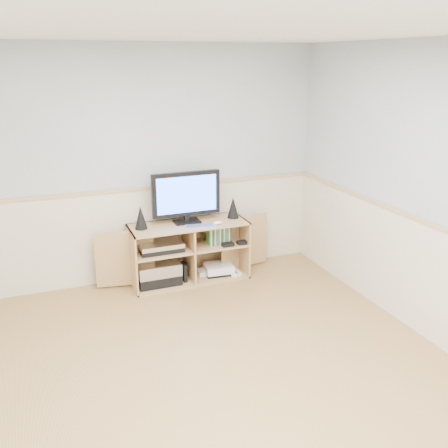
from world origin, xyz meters
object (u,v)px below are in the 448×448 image
Objects in this scene: monitor at (186,195)px; media_cabinet at (187,249)px; game_consoles at (217,269)px; keyboard at (201,226)px.

media_cabinet is at bearing 90.00° from monitor.
game_consoles is (0.33, -0.06, -0.88)m from monitor.
keyboard is at bearing -65.16° from media_cabinet.
monitor is 2.35× the size of keyboard.
monitor is 0.94m from game_consoles.
monitor is at bearing 169.51° from game_consoles.
media_cabinet is 0.43m from game_consoles.
media_cabinet is at bearing 168.15° from game_consoles.
media_cabinet is 0.62m from monitor.
keyboard is 0.64m from game_consoles.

